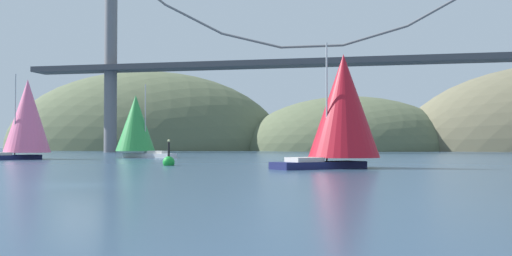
% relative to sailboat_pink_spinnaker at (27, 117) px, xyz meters
% --- Properties ---
extents(ground_plane, '(360.00, 360.00, 0.00)m').
position_rel_sailboat_pink_spinnaker_xyz_m(ground_plane, '(29.98, -40.98, -5.35)').
color(ground_plane, '#2D4760').
extents(headland_left, '(85.04, 44.00, 45.96)m').
position_rel_sailboat_pink_spinnaker_xyz_m(headland_left, '(-25.02, 94.02, -5.35)').
color(headland_left, '#5B6647').
rests_on(headland_left, ground_plane).
extents(headland_center, '(58.49, 44.00, 29.25)m').
position_rel_sailboat_pink_spinnaker_xyz_m(headland_center, '(34.98, 94.02, -5.35)').
color(headland_center, '#5B6647').
rests_on(headland_center, ground_plane).
extents(suspension_bridge, '(125.74, 6.00, 42.75)m').
position_rel_sailboat_pink_spinnaker_xyz_m(suspension_bridge, '(29.98, 54.02, 14.55)').
color(suspension_bridge, slate).
rests_on(suspension_bridge, ground_plane).
extents(sailboat_pink_spinnaker, '(7.47, 10.34, 10.73)m').
position_rel_sailboat_pink_spinnaker_xyz_m(sailboat_pink_spinnaker, '(0.00, 0.00, 0.00)').
color(sailboat_pink_spinnaker, '#191E4C').
rests_on(sailboat_pink_spinnaker, ground_plane).
extents(sailboat_green_sail, '(9.99, 6.86, 10.34)m').
position_rel_sailboat_pink_spinnaker_xyz_m(sailboat_green_sail, '(10.23, 10.81, -0.66)').
color(sailboat_green_sail, white).
rests_on(sailboat_green_sail, ground_plane).
extents(sailboat_crimson_sail, '(9.84, 9.68, 10.26)m').
position_rel_sailboat_pink_spinnaker_xyz_m(sailboat_crimson_sail, '(41.23, -18.03, -0.38)').
color(sailboat_crimson_sail, '#191E4C').
rests_on(sailboat_crimson_sail, ground_plane).
extents(channel_buoy, '(1.10, 1.10, 2.64)m').
position_rel_sailboat_pink_spinnaker_xyz_m(channel_buoy, '(25.22, -16.04, -4.98)').
color(channel_buoy, green).
rests_on(channel_buoy, ground_plane).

